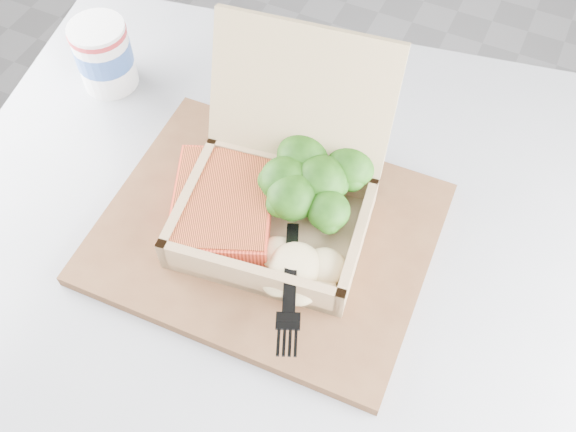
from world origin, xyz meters
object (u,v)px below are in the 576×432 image
at_px(cafe_table, 255,311).
at_px(takeout_container, 281,184).
at_px(paper_cup, 103,54).
at_px(serving_tray, 267,233).

relative_size(cafe_table, takeout_container, 3.56).
bearing_deg(takeout_container, paper_cup, 154.04).
relative_size(cafe_table, serving_tray, 2.40).
xyz_separation_m(serving_tray, takeout_container, (0.00, 0.03, 0.05)).
height_order(cafe_table, takeout_container, takeout_container).
height_order(takeout_container, paper_cup, takeout_container).
distance_m(cafe_table, takeout_container, 0.25).
height_order(cafe_table, paper_cup, paper_cup).
distance_m(cafe_table, serving_tray, 0.19).
height_order(serving_tray, takeout_container, takeout_container).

